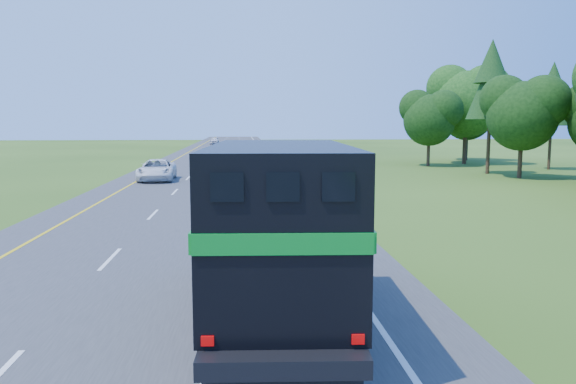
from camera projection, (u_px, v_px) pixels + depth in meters
name	position (u px, v px, depth m)	size (l,w,h in m)	color
road	(213.00, 175.00, 48.27)	(15.00, 260.00, 0.04)	#38383A
lane_markings	(213.00, 175.00, 48.26)	(11.15, 260.00, 0.01)	yellow
horse_truck	(279.00, 226.00, 12.61)	(3.27, 9.16, 4.00)	black
white_suv	(157.00, 170.00, 43.41)	(2.68, 5.80, 1.61)	silver
far_car	(215.00, 141.00, 114.65)	(1.72, 4.28, 1.46)	silver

